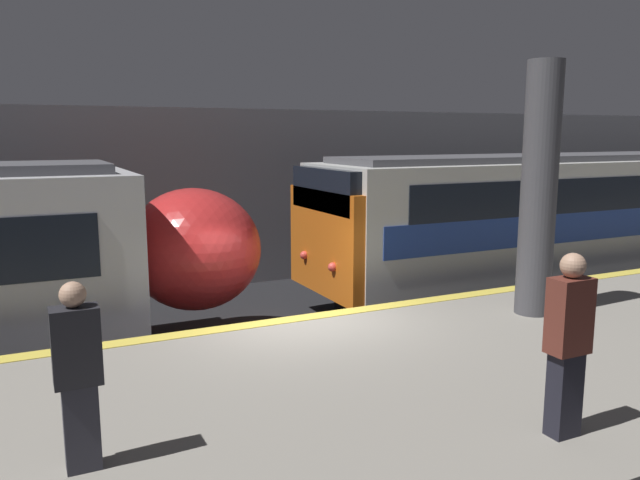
{
  "coord_description": "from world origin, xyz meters",
  "views": [
    {
      "loc": [
        -3.77,
        -8.57,
        3.92
      ],
      "look_at": [
        0.87,
        1.03,
        2.11
      ],
      "focal_mm": 35.0,
      "sensor_mm": 36.0,
      "label": 1
    }
  ],
  "objects_px": {
    "train_boxy": "(631,217)",
    "person_walking": "(568,341)",
    "support_pillar_near": "(539,190)",
    "person_waiting": "(78,373)"
  },
  "relations": [
    {
      "from": "train_boxy",
      "to": "person_waiting",
      "type": "xyz_separation_m",
      "value": [
        -14.21,
        -5.9,
        0.22
      ]
    },
    {
      "from": "train_boxy",
      "to": "person_walking",
      "type": "distance_m",
      "value": 12.44
    },
    {
      "from": "train_boxy",
      "to": "person_walking",
      "type": "height_order",
      "value": "train_boxy"
    },
    {
      "from": "support_pillar_near",
      "to": "train_boxy",
      "type": "height_order",
      "value": "support_pillar_near"
    },
    {
      "from": "support_pillar_near",
      "to": "person_waiting",
      "type": "distance_m",
      "value": 7.16
    },
    {
      "from": "train_boxy",
      "to": "person_waiting",
      "type": "relative_size",
      "value": 11.39
    },
    {
      "from": "person_waiting",
      "to": "person_walking",
      "type": "relative_size",
      "value": 0.93
    },
    {
      "from": "train_boxy",
      "to": "person_waiting",
      "type": "bearing_deg",
      "value": -157.45
    },
    {
      "from": "support_pillar_near",
      "to": "train_boxy",
      "type": "distance_m",
      "value": 8.52
    },
    {
      "from": "support_pillar_near",
      "to": "person_walking",
      "type": "xyz_separation_m",
      "value": [
        -2.74,
        -3.18,
        -1.01
      ]
    }
  ]
}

